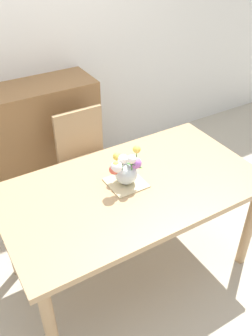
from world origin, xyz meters
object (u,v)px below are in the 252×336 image
Objects in this scene: dining_table at (132,197)px; chair_far at (86,156)px; dresser at (22,142)px; flower_vase at (125,169)px.

dining_table is 1.85× the size of chair_far.
flower_vase is (0.31, -1.30, 0.40)m from dresser.
chair_far is 0.86m from flower_vase.
flower_vase is at bearing -76.53° from dresser.
flower_vase is at bearing 132.17° from dining_table.
dresser is 5.73× the size of flower_vase.
dresser is at bearing -53.63° from chair_far.
chair_far is 3.67× the size of flower_vase.
flower_vase is (-0.03, 0.03, 0.22)m from dining_table.
dresser is (-0.34, 1.33, -0.18)m from dining_table.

